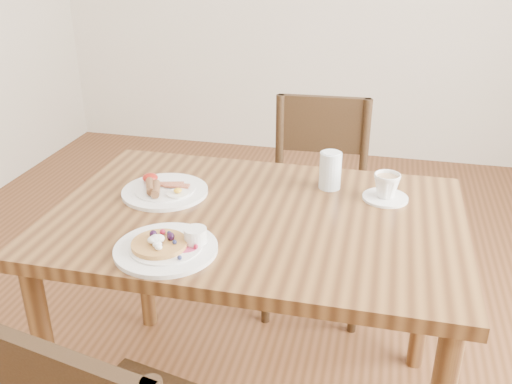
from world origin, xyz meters
TOP-DOWN VIEW (x-y plane):
  - dining_table at (0.00, 0.00)m, footprint 1.20×0.80m
  - chair_far at (0.10, 0.71)m, footprint 0.44×0.44m
  - pancake_plate at (-0.17, -0.26)m, footprint 0.27×0.27m
  - breakfast_plate at (-0.32, 0.07)m, footprint 0.27×0.27m
  - teacup_saucer at (0.37, 0.19)m, footprint 0.14×0.14m
  - water_glass at (0.19, 0.23)m, footprint 0.07×0.07m

SIDE VIEW (x-z plane):
  - chair_far at x=0.10m, z-range 0.05..0.93m
  - dining_table at x=0.00m, z-range 0.28..1.03m
  - breakfast_plate at x=-0.32m, z-range 0.74..0.78m
  - pancake_plate at x=-0.17m, z-range 0.74..0.79m
  - teacup_saucer at x=0.37m, z-range 0.75..0.83m
  - water_glass at x=0.19m, z-range 0.75..0.87m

